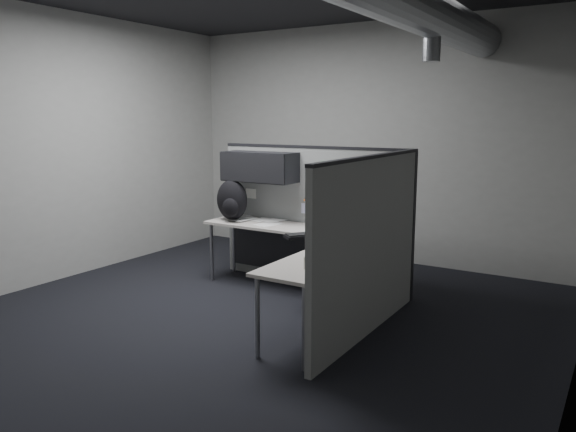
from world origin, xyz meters
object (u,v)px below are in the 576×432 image
Objects in this scene: keyboard at (308,235)px; phone at (329,255)px; backpack at (232,201)px; desk at (305,245)px; monitor at (368,212)px.

phone reaches higher than keyboard.
desk is at bearing -22.48° from backpack.
phone is at bearing -55.80° from keyboard.
keyboard is 2.11× the size of phone.
backpack reaches higher than phone.
monitor is at bearing 27.21° from keyboard.
backpack is at bearing 157.28° from keyboard.
desk is 1.22m from backpack.
keyboard is 1.02× the size of backpack.
backpack is (-1.25, 0.34, 0.22)m from keyboard.
monitor is at bearing -10.53° from backpack.
monitor reaches higher than backpack.
phone reaches higher than desk.
monitor is (0.61, 0.24, 0.37)m from desk.
desk is 0.76m from monitor.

